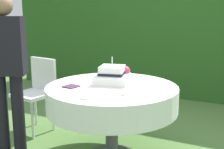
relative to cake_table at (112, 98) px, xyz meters
The scene contains 8 objects.
foliage_hedge 2.61m from the cake_table, 90.00° to the left, with size 6.36×0.45×2.26m, color #28561E.
cake_table is the anchor object (origin of this frame).
wedding_cake 0.23m from the cake_table, 110.31° to the left, with size 0.39×0.39×0.26m.
serving_plate_near 0.47m from the cake_table, 89.62° to the right, with size 0.12×0.12×0.01m, color white.
serving_plate_far 0.36m from the cake_table, 42.91° to the right, with size 0.10×0.10×0.01m, color white.
napkin_stack 0.41m from the cake_table, 148.14° to the right, with size 0.13×0.13×0.01m, color #4C2D47.
garden_chair 1.16m from the cake_table, 166.63° to the left, with size 0.46×0.46×0.89m.
standing_person 1.05m from the cake_table, 155.88° to the right, with size 0.41×0.34×1.60m.
Camera 1 is at (1.17, -2.44, 1.43)m, focal length 46.84 mm.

